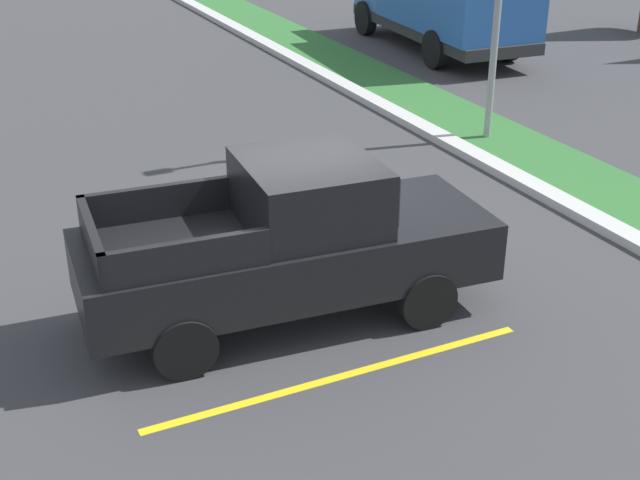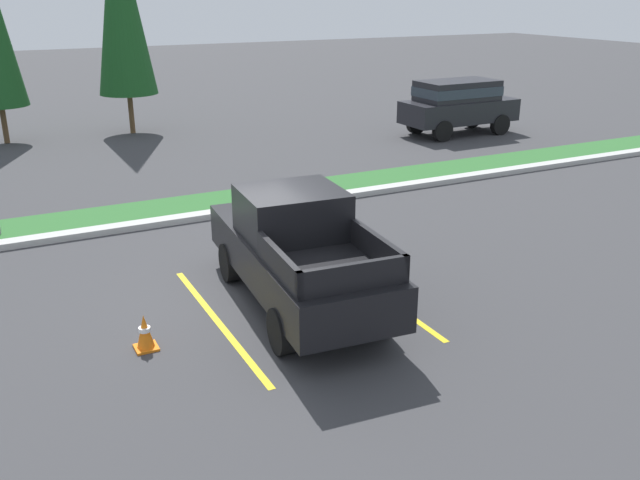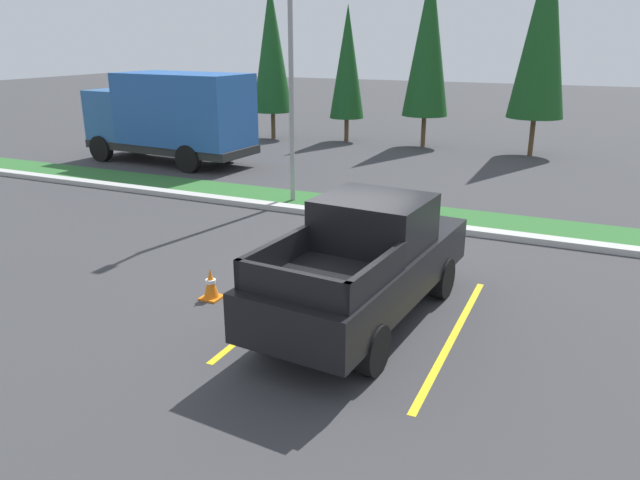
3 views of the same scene
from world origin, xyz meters
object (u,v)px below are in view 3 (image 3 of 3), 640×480
object	(u,v)px
cargo_truck_distant	(171,115)
street_light	(288,56)
cypress_tree_leftmost	(271,47)
traffic_cone	(211,284)
cypress_tree_center	(428,41)
pickup_truck_main	(367,262)
cypress_tree_left_inner	(347,62)
cypress_tree_right_inner	(544,26)

from	to	relation	value
cargo_truck_distant	street_light	bearing A→B (deg)	-26.97
cargo_truck_distant	street_light	world-z (taller)	street_light
cypress_tree_leftmost	traffic_cone	bearing A→B (deg)	-64.67
cargo_truck_distant	street_light	distance (m)	8.06
cargo_truck_distant	traffic_cone	size ratio (longest dim) A/B	11.57
street_light	cypress_tree_center	xyz separation A→B (m)	(0.90, 11.17, 0.36)
pickup_truck_main	cypress_tree_left_inner	size ratio (longest dim) A/B	0.88
pickup_truck_main	traffic_cone	distance (m)	3.01
street_light	cypress_tree_left_inner	world-z (taller)	street_light
cargo_truck_distant	street_light	size ratio (longest dim) A/B	0.96
pickup_truck_main	cargo_truck_distant	size ratio (longest dim) A/B	0.77
cypress_tree_right_inner	pickup_truck_main	bearing A→B (deg)	-92.72
cypress_tree_leftmost	cypress_tree_right_inner	size ratio (longest dim) A/B	0.83
street_light	cypress_tree_leftmost	size ratio (longest dim) A/B	1.01
cypress_tree_leftmost	cypress_tree_center	xyz separation A→B (m)	(7.18, 0.79, 0.30)
cypress_tree_left_inner	cypress_tree_right_inner	distance (m)	8.43
cypress_tree_left_inner	cypress_tree_center	xyz separation A→B (m)	(3.68, 0.04, 0.94)
cargo_truck_distant	cypress_tree_left_inner	xyz separation A→B (m)	(4.10, 7.63, 1.73)
pickup_truck_main	cypress_tree_leftmost	bearing A→B (deg)	123.37
street_light	cypress_tree_left_inner	distance (m)	11.49
cargo_truck_distant	cypress_tree_left_inner	distance (m)	8.84
cypress_tree_leftmost	cypress_tree_left_inner	size ratio (longest dim) A/B	1.18
cargo_truck_distant	cypress_tree_leftmost	bearing A→B (deg)	85.03
cargo_truck_distant	cypress_tree_leftmost	world-z (taller)	cypress_tree_leftmost
pickup_truck_main	cypress_tree_left_inner	xyz separation A→B (m)	(-7.48, 17.43, 2.54)
cypress_tree_center	traffic_cone	xyz separation A→B (m)	(0.91, -17.89, -4.22)
cypress_tree_leftmost	cypress_tree_center	distance (m)	7.23
street_light	cypress_tree_center	world-z (taller)	cypress_tree_center
street_light	cypress_tree_left_inner	size ratio (longest dim) A/B	1.18
cypress_tree_right_inner	traffic_cone	size ratio (longest dim) A/B	14.33
pickup_truck_main	cargo_truck_distant	world-z (taller)	cargo_truck_distant
street_light	cypress_tree_right_inner	size ratio (longest dim) A/B	0.84
cargo_truck_distant	traffic_cone	xyz separation A→B (m)	(8.69, -10.22, -1.56)
cypress_tree_left_inner	cypress_tree_right_inner	size ratio (longest dim) A/B	0.71
traffic_cone	cypress_tree_right_inner	bearing A→B (deg)	78.16
pickup_truck_main	cypress_tree_left_inner	world-z (taller)	cypress_tree_left_inner
pickup_truck_main	cypress_tree_center	size ratio (longest dim) A/B	0.70
pickup_truck_main	traffic_cone	bearing A→B (deg)	-171.50
cypress_tree_leftmost	street_light	bearing A→B (deg)	-58.81
cypress_tree_leftmost	pickup_truck_main	bearing A→B (deg)	-56.63
cypress_tree_center	traffic_cone	distance (m)	18.41
traffic_cone	cypress_tree_leftmost	bearing A→B (deg)	115.33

